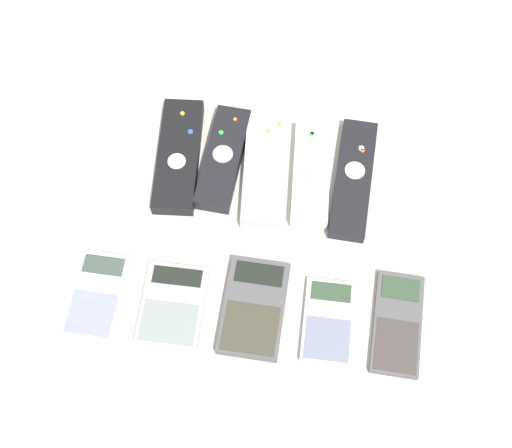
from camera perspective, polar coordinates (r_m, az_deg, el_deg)
ground_plane at (r=0.99m, az=-0.18°, el=-1.71°), size 3.00×3.00×0.00m
remote_0 at (r=1.05m, az=-6.21°, el=5.45°), size 0.07×0.19×0.02m
remote_1 at (r=1.04m, az=-2.64°, el=5.28°), size 0.06×0.17×0.02m
remote_2 at (r=1.03m, az=0.85°, el=4.53°), size 0.07×0.19×0.02m
remote_3 at (r=1.03m, az=4.42°, el=4.03°), size 0.06×0.17×0.02m
remote_4 at (r=1.03m, az=7.80°, el=3.60°), size 0.06×0.19×0.02m
calculator_0 at (r=0.97m, az=-12.58°, el=-5.57°), size 0.07×0.12×0.01m
calculator_1 at (r=0.95m, az=-6.68°, el=-6.43°), size 0.08×0.11×0.01m
calculator_2 at (r=0.94m, az=-0.16°, el=-6.72°), size 0.08×0.14×0.02m
calculator_3 at (r=0.94m, az=5.82°, el=-7.72°), size 0.07×0.11×0.01m
calculator_4 at (r=0.96m, az=11.25°, el=-7.80°), size 0.07×0.14×0.01m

